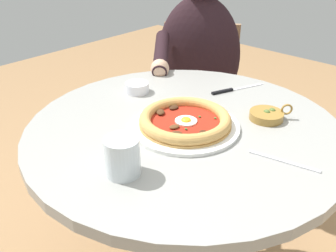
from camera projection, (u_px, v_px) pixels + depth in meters
dining_table at (183, 180)px, 1.13m from camera, size 0.88×0.88×0.75m
pizza_on_plate at (185, 122)px, 1.02m from camera, size 0.30×0.30×0.04m
water_glass at (123, 159)px, 0.82m from camera, size 0.08×0.08×0.09m
steak_knife at (230, 90)px, 1.25m from camera, size 0.09×0.20×0.01m
ramekin_capers at (137, 87)px, 1.23m from camera, size 0.08×0.08×0.03m
olive_pan at (267, 115)px, 1.07m from camera, size 0.10×0.10×0.05m
fork_utensil at (284, 161)px, 0.88m from camera, size 0.17×0.04×0.00m
diner_person at (196, 99)px, 1.76m from camera, size 0.44×0.58×1.16m
cafe_chair_diner at (198, 91)px, 1.89m from camera, size 0.58×0.58×0.81m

